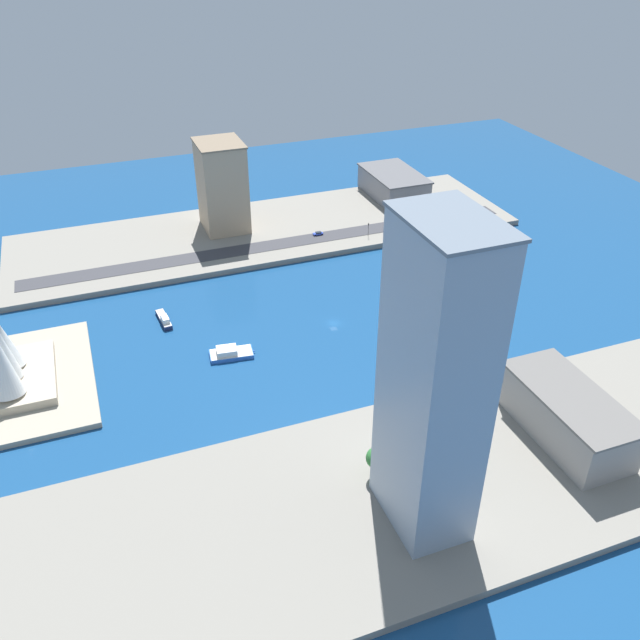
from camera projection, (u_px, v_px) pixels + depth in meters
ground_plane at (334, 323)px, 254.14m from camera, size 440.00×440.00×0.00m
quay_west at (451, 478)px, 184.17m from camera, size 70.00×240.00×2.51m
quay_east at (267, 231)px, 322.77m from camera, size 70.00×240.00×2.51m
peninsula_point at (13, 385)px, 219.98m from camera, size 61.64×51.18×2.00m
road_strip at (279, 244)px, 306.99m from camera, size 10.58×228.00×0.15m
water_taxi_orange at (486, 349)px, 236.85m from camera, size 13.01×8.52×4.03m
catamaran_blue at (230, 353)px, 235.11m from camera, size 9.21×16.63×3.51m
ferry_green_doubledeck at (464, 267)px, 289.19m from camera, size 24.25×21.21×5.98m
patrol_launch_navy at (164, 319)px, 254.18m from camera, size 15.64×4.34×3.58m
warehouse_low_gray at (393, 184)px, 354.19m from camera, size 41.61×24.99×12.96m
apartment_midrise_tan at (222, 186)px, 311.80m from camera, size 24.64×20.87×41.93m
carpark_squat_concrete at (567, 415)px, 193.30m from camera, size 42.78×19.60×15.10m
tower_tall_glass at (434, 387)px, 150.39m from camera, size 26.41×17.59×82.07m
hatchback_blue at (318, 233)px, 314.91m from camera, size 2.07×4.73×1.47m
taxi_yellow_cab at (427, 222)px, 325.76m from camera, size 1.98×4.51×1.66m
pickup_red at (439, 218)px, 329.77m from camera, size 2.00×5.00×1.45m
traffic_light_waterfront at (368, 228)px, 312.23m from camera, size 0.36×0.36×6.50m
opera_landmark at (7, 365)px, 214.38m from camera, size 35.11×27.41×24.25m
park_tree_cluster at (410, 465)px, 178.54m from camera, size 14.64×22.12×9.54m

